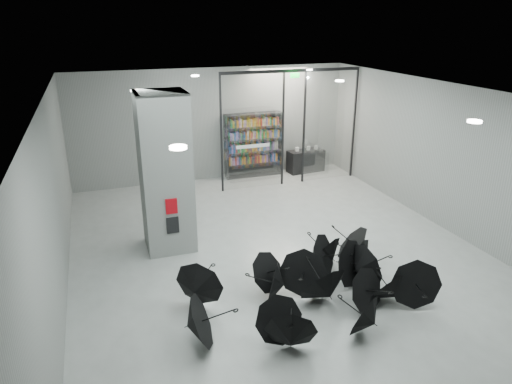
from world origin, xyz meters
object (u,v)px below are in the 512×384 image
object	(u,v)px
bookshelf	(253,145)
shop_counter	(306,161)
umbrella_cluster	(319,287)
column	(165,173)

from	to	relation	value
bookshelf	shop_counter	distance (m)	2.21
shop_counter	umbrella_cluster	world-z (taller)	umbrella_cluster
bookshelf	shop_counter	xyz separation A→B (m)	(2.06, -0.21, -0.76)
column	bookshelf	distance (m)	6.23
column	shop_counter	xyz separation A→B (m)	(6.01, 4.54, -1.58)
column	bookshelf	world-z (taller)	column
column	umbrella_cluster	xyz separation A→B (m)	(2.54, -3.54, -1.69)
bookshelf	umbrella_cluster	bearing A→B (deg)	-99.51
column	umbrella_cluster	distance (m)	4.67
bookshelf	umbrella_cluster	size ratio (longest dim) A/B	0.41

